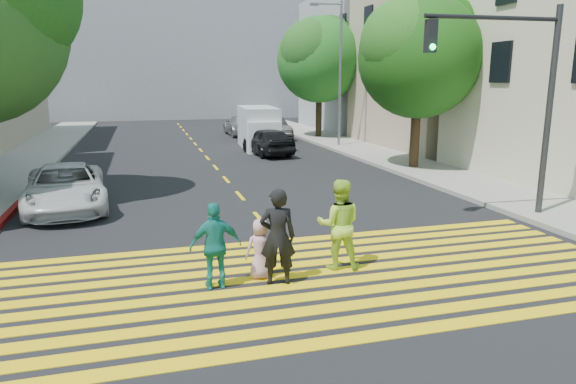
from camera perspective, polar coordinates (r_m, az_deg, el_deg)
name	(u,v)px	position (r m, az deg, el deg)	size (l,w,h in m)	color
ground	(335,305)	(9.23, 5.20, -12.43)	(120.00, 120.00, 0.00)	black
sidewalk_left	(38,152)	(30.53, -25.99, 4.00)	(3.00, 40.00, 0.15)	gray
sidewalk_right	(387,158)	(25.84, 10.99, 3.72)	(3.00, 60.00, 0.15)	gray
crosswalk	(312,278)	(10.32, 2.64, -9.57)	(13.40, 5.30, 0.01)	yellow
lane_line	(198,147)	(30.70, -9.99, 4.97)	(0.12, 34.40, 0.01)	yellow
building_right_tan	(462,60)	(32.34, 18.72, 13.76)	(10.00, 10.00, 10.00)	tan
building_right_grey	(379,65)	(41.91, 10.03, 13.75)	(10.00, 10.00, 10.00)	gray
backdrop_block	(169,58)	(55.93, -13.05, 14.26)	(30.00, 8.00, 12.00)	gray
tree_right_near	(420,50)	(23.00, 14.51, 15.03)	(5.99, 5.68, 7.51)	#352515
tree_right_far	(320,55)	(34.70, 3.57, 14.94)	(7.35, 7.35, 8.04)	black
pedestrian_man	(278,237)	(9.78, -1.16, -4.99)	(0.69, 0.45, 1.89)	black
pedestrian_woman	(339,224)	(10.64, 5.69, -3.60)	(0.92, 0.72, 1.89)	#B7E83E
pedestrian_child	(261,249)	(10.17, -3.06, -6.31)	(0.59, 0.39, 1.22)	#E0A4B5
pedestrian_extra	(216,246)	(9.71, -8.04, -5.95)	(0.97, 0.41, 1.66)	#1A837A
white_sedan	(66,187)	(16.87, -23.48, 0.47)	(2.26, 4.90, 1.36)	silver
dark_car_near	(268,141)	(26.95, -2.27, 5.67)	(1.71, 4.24, 1.44)	black
silver_car	(241,125)	(36.62, -5.20, 7.38)	(1.99, 4.89, 1.42)	#959595
dark_car_parked	(273,128)	(34.45, -1.69, 7.10)	(1.48, 4.26, 1.40)	#28282A
white_van	(259,129)	(29.48, -3.26, 7.00)	(2.21, 5.08, 2.34)	silver
traffic_signal	(517,84)	(15.29, 24.13, 10.93)	(3.96, 0.42, 5.81)	#2F2F31
street_lamp	(337,65)	(29.94, 5.50, 13.85)	(1.84, 0.45, 8.13)	slate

